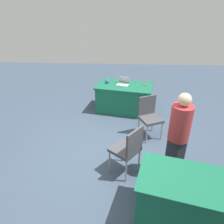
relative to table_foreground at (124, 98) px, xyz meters
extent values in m
plane|color=#3D4C60|center=(0.42, 2.09, -0.39)|extent=(14.40, 14.40, 0.00)
cube|color=#196647|center=(0.00, 0.00, 0.36)|extent=(1.66, 1.17, 0.05)
cube|color=#196647|center=(0.00, 0.00, -0.03)|extent=(1.59, 1.12, 0.72)
cube|color=#196647|center=(-1.03, 3.45, 0.36)|extent=(1.85, 1.16, 0.05)
cube|color=#196647|center=(-1.03, 3.45, -0.03)|extent=(1.78, 1.11, 0.72)
cylinder|color=#9E9993|center=(-0.84, 1.43, -0.16)|extent=(0.03, 0.03, 0.44)
cylinder|color=#9E9993|center=(-0.50, 1.59, -0.16)|extent=(0.03, 0.03, 0.44)
cylinder|color=#9E9993|center=(-0.69, 1.09, -0.16)|extent=(0.03, 0.03, 0.44)
cylinder|color=#9E9993|center=(-0.34, 1.25, -0.16)|extent=(0.03, 0.03, 0.44)
cube|color=#47474C|center=(-0.59, 1.34, 0.09)|extent=(0.58, 0.58, 0.06)
cube|color=#47474C|center=(-0.51, 1.16, 0.34)|extent=(0.40, 0.21, 0.45)
cylinder|color=#9E9993|center=(0.26, 2.50, -0.15)|extent=(0.03, 0.03, 0.46)
cylinder|color=#9E9993|center=(0.02, 2.21, -0.15)|extent=(0.03, 0.03, 0.46)
cylinder|color=#9E9993|center=(-0.04, 2.74, -0.15)|extent=(0.03, 0.03, 0.46)
cylinder|color=#9E9993|center=(-0.28, 2.44, -0.15)|extent=(0.03, 0.03, 0.46)
cube|color=#47474C|center=(-0.01, 2.47, 0.11)|extent=(0.62, 0.62, 0.06)
cube|color=#47474C|center=(-0.16, 2.60, 0.36)|extent=(0.29, 0.35, 0.45)
cube|color=#26262D|center=(-0.88, 2.50, 0.00)|extent=(0.29, 0.33, 0.77)
cylinder|color=#B23338|center=(-0.88, 2.50, 0.69)|extent=(0.46, 0.46, 0.61)
sphere|color=beige|center=(-0.88, 2.50, 1.10)|extent=(0.21, 0.21, 0.21)
cube|color=silver|center=(0.06, 0.01, 0.39)|extent=(0.37, 0.31, 0.02)
cube|color=#B7B7BC|center=(0.02, -0.13, 0.49)|extent=(0.32, 0.17, 0.19)
sphere|color=#3F5999|center=(0.49, -0.13, 0.44)|extent=(0.11, 0.11, 0.11)
cube|color=red|center=(-0.55, -0.01, 0.39)|extent=(0.13, 0.17, 0.01)
camera|label=1|loc=(0.06, 5.37, 2.39)|focal=33.03mm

